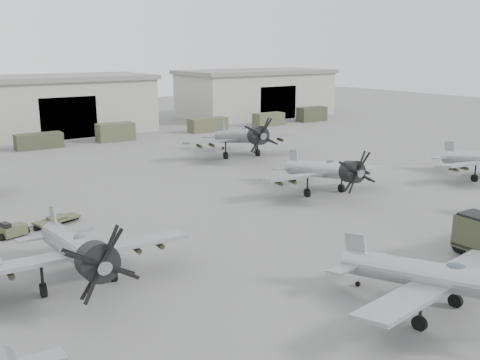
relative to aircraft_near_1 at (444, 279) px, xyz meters
The scene contains 13 objects.
ground 7.87m from the aircraft_near_1, 76.61° to the left, with size 220.00×220.00×0.00m, color #61615E.
hangar_center 69.41m from the aircraft_near_1, 88.55° to the left, with size 29.00×14.80×8.70m.
hangar_right 79.97m from the aircraft_near_1, 60.17° to the left, with size 29.00×14.80×8.70m.
support_truck_3 57.53m from the aircraft_near_1, 93.89° to the left, with size 5.87×2.20×1.97m, color #343925.
support_truck_4 57.77m from the aircraft_near_1, 83.47° to the left, with size 5.18×2.20×2.51m, color #42482F.
support_truck_5 61.38m from the aircraft_near_1, 69.24° to the left, with size 6.19×2.20×2.12m, color #46492F.
support_truck_6 66.56m from the aircraft_near_1, 59.58° to the left, with size 5.33×2.20×2.10m, color #454B31.
support_truck_7 71.96m from the aircraft_near_1, 52.90° to the left, with size 5.57×2.20×2.52m, color #353825.
aircraft_near_1 is the anchor object (origin of this frame).
aircraft_mid_1 18.61m from the aircraft_near_1, 135.38° to the left, with size 12.49×11.24×4.99m.
aircraft_mid_2 22.57m from the aircraft_near_1, 60.65° to the left, with size 12.26×11.03×4.87m.
aircraft_far_1 40.18m from the aircraft_near_1, 68.92° to the left, with size 14.08×12.67×5.59m.
tug_trailer 27.57m from the aircraft_near_1, 118.40° to the left, with size 5.89×2.70×1.17m.
Camera 1 is at (-23.03, -21.19, 12.70)m, focal length 40.00 mm.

